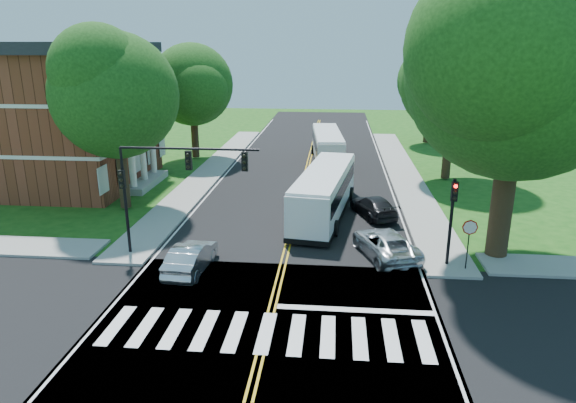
# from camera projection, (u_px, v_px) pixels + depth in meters

# --- Properties ---
(ground) EXTENTS (140.00, 140.00, 0.00)m
(ground) POSITION_uv_depth(u_px,v_px,m) (267.00, 326.00, 20.30)
(ground) COLOR #164C13
(ground) RESTS_ON ground
(road) EXTENTS (14.00, 96.00, 0.01)m
(road) POSITION_uv_depth(u_px,v_px,m) (300.00, 196.00, 37.42)
(road) COLOR black
(road) RESTS_ON ground
(cross_road) EXTENTS (60.00, 12.00, 0.01)m
(cross_road) POSITION_uv_depth(u_px,v_px,m) (267.00, 326.00, 20.30)
(cross_road) COLOR black
(cross_road) RESTS_ON ground
(center_line) EXTENTS (0.36, 70.00, 0.01)m
(center_line) POSITION_uv_depth(u_px,v_px,m) (304.00, 182.00, 41.22)
(center_line) COLOR gold
(center_line) RESTS_ON road
(edge_line_w) EXTENTS (0.12, 70.00, 0.01)m
(edge_line_w) POSITION_uv_depth(u_px,v_px,m) (221.00, 180.00, 41.83)
(edge_line_w) COLOR silver
(edge_line_w) RESTS_ON road
(edge_line_e) EXTENTS (0.12, 70.00, 0.01)m
(edge_line_e) POSITION_uv_depth(u_px,v_px,m) (389.00, 184.00, 40.61)
(edge_line_e) COLOR silver
(edge_line_e) RESTS_ON road
(crosswalk) EXTENTS (12.60, 3.00, 0.01)m
(crosswalk) POSITION_uv_depth(u_px,v_px,m) (266.00, 333.00, 19.82)
(crosswalk) COLOR silver
(crosswalk) RESTS_ON road
(stop_bar) EXTENTS (6.60, 0.40, 0.01)m
(stop_bar) POSITION_uv_depth(u_px,v_px,m) (355.00, 310.00, 21.51)
(stop_bar) COLOR silver
(stop_bar) RESTS_ON road
(sidewalk_nw) EXTENTS (2.60, 40.00, 0.15)m
(sidewalk_nw) POSITION_uv_depth(u_px,v_px,m) (211.00, 170.00, 44.80)
(sidewalk_nw) COLOR gray
(sidewalk_nw) RESTS_ON ground
(sidewalk_ne) EXTENTS (2.60, 40.00, 0.15)m
(sidewalk_ne) POSITION_uv_depth(u_px,v_px,m) (404.00, 175.00, 43.31)
(sidewalk_ne) COLOR gray
(sidewalk_ne) RESTS_ON ground
(tree_ne_big) EXTENTS (10.80, 10.80, 14.91)m
(tree_ne_big) POSITION_uv_depth(u_px,v_px,m) (520.00, 68.00, 24.08)
(tree_ne_big) COLOR black
(tree_ne_big) RESTS_ON ground
(tree_west_near) EXTENTS (8.00, 8.00, 11.40)m
(tree_west_near) POSITION_uv_depth(u_px,v_px,m) (115.00, 96.00, 32.42)
(tree_west_near) COLOR black
(tree_west_near) RESTS_ON ground
(tree_west_far) EXTENTS (7.60, 7.60, 10.67)m
(tree_west_far) POSITION_uv_depth(u_px,v_px,m) (192.00, 85.00, 47.75)
(tree_west_far) COLOR black
(tree_west_far) RESTS_ON ground
(tree_east_mid) EXTENTS (8.40, 8.40, 11.93)m
(tree_east_mid) POSITION_uv_depth(u_px,v_px,m) (454.00, 82.00, 39.77)
(tree_east_mid) COLOR black
(tree_east_mid) RESTS_ON ground
(tree_east_far) EXTENTS (7.20, 7.20, 10.34)m
(tree_east_far) POSITION_uv_depth(u_px,v_px,m) (431.00, 80.00, 55.19)
(tree_east_far) COLOR black
(tree_east_far) RESTS_ON ground
(brick_building) EXTENTS (20.00, 13.00, 10.80)m
(brick_building) POSITION_uv_depth(u_px,v_px,m) (20.00, 115.00, 39.69)
(brick_building) COLOR maroon
(brick_building) RESTS_ON ground
(signal_nw) EXTENTS (7.15, 0.46, 5.66)m
(signal_nw) POSITION_uv_depth(u_px,v_px,m) (167.00, 176.00, 25.65)
(signal_nw) COLOR black
(signal_nw) RESTS_ON ground
(signal_ne) EXTENTS (0.30, 0.46, 4.40)m
(signal_ne) POSITION_uv_depth(u_px,v_px,m) (452.00, 211.00, 24.81)
(signal_ne) COLOR black
(signal_ne) RESTS_ON ground
(stop_sign) EXTENTS (0.76, 0.08, 2.53)m
(stop_sign) POSITION_uv_depth(u_px,v_px,m) (469.00, 233.00, 24.58)
(stop_sign) COLOR black
(stop_sign) RESTS_ON ground
(bus_lead) EXTENTS (4.15, 11.87, 3.01)m
(bus_lead) POSITION_uv_depth(u_px,v_px,m) (324.00, 192.00, 32.88)
(bus_lead) COLOR white
(bus_lead) RESTS_ON road
(bus_follow) EXTENTS (3.35, 11.19, 2.85)m
(bus_follow) POSITION_uv_depth(u_px,v_px,m) (327.00, 146.00, 47.93)
(bus_follow) COLOR white
(bus_follow) RESTS_ON road
(hatchback) EXTENTS (1.76, 4.38, 1.42)m
(hatchback) POSITION_uv_depth(u_px,v_px,m) (191.00, 258.00, 24.99)
(hatchback) COLOR #B9BCC1
(hatchback) RESTS_ON road
(suv) EXTENTS (3.76, 5.46, 1.39)m
(suv) POSITION_uv_depth(u_px,v_px,m) (385.00, 244.00, 26.76)
(suv) COLOR silver
(suv) RESTS_ON road
(dark_sedan) EXTENTS (3.27, 4.88, 1.31)m
(dark_sedan) POSITION_uv_depth(u_px,v_px,m) (374.00, 206.00, 32.98)
(dark_sedan) COLOR black
(dark_sedan) RESTS_ON road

